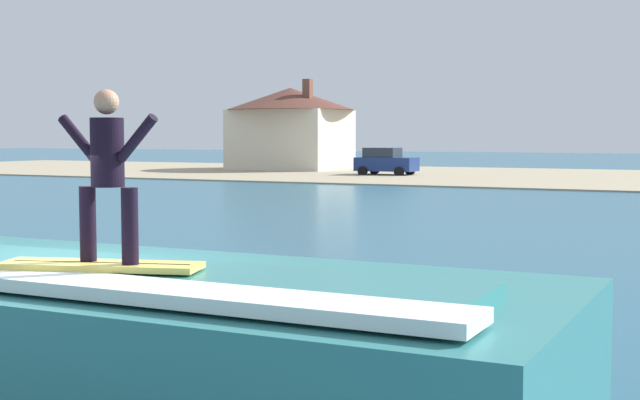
{
  "coord_description": "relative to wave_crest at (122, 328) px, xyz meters",
  "views": [
    {
      "loc": [
        6.81,
        -7.31,
        2.69
      ],
      "look_at": [
        0.85,
        4.71,
        1.71
      ],
      "focal_mm": 49.77,
      "sensor_mm": 36.0,
      "label": 1
    }
  ],
  "objects": [
    {
      "name": "ground_plane",
      "position": [
        -0.85,
        -0.01,
        -0.66
      ],
      "size": [
        260.0,
        260.0,
        0.0
      ],
      "primitive_type": "plane",
      "color": "#285D75"
    },
    {
      "name": "wave_crest",
      "position": [
        0.0,
        0.0,
        0.0
      ],
      "size": [
        9.36,
        3.81,
        1.4
      ],
      "color": "teal",
      "rests_on": "ground_plane"
    },
    {
      "name": "surfboard",
      "position": [
        0.29,
        -0.67,
        0.77
      ],
      "size": [
        2.02,
        1.06,
        0.06
      ],
      "color": "#EAD159",
      "rests_on": "wave_crest"
    },
    {
      "name": "surfer",
      "position": [
        0.38,
        -0.64,
        1.73
      ],
      "size": [
        1.17,
        0.32,
        1.66
      ],
      "color": "black",
      "rests_on": "surfboard"
    },
    {
      "name": "shoreline_bank",
      "position": [
        -0.85,
        49.47,
        -0.62
      ],
      "size": [
        120.0,
        26.26,
        0.08
      ],
      "color": "tan",
      "rests_on": "ground_plane"
    },
    {
      "name": "car_near_shore",
      "position": [
        -16.19,
        47.07,
        0.28
      ],
      "size": [
        3.94,
        2.24,
        1.86
      ],
      "color": "navy",
      "rests_on": "ground_plane"
    },
    {
      "name": "house_with_chimney",
      "position": [
        -26.31,
        52.62,
        2.92
      ],
      "size": [
        9.89,
        9.89,
        6.85
      ],
      "color": "beige",
      "rests_on": "ground_plane"
    }
  ]
}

